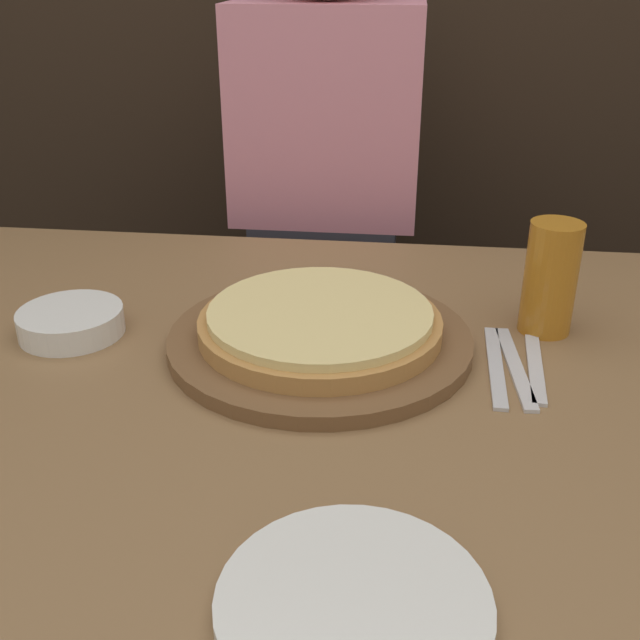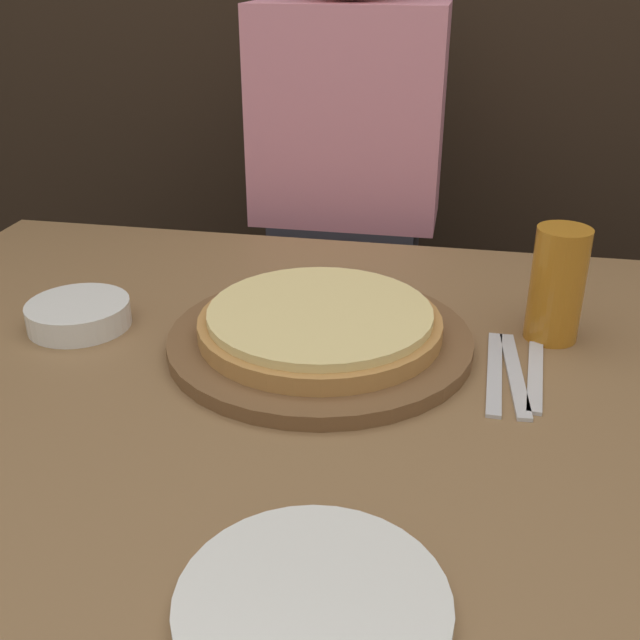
{
  "view_description": "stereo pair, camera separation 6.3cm",
  "coord_description": "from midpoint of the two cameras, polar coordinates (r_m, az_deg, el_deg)",
  "views": [
    {
      "loc": [
        0.07,
        -0.79,
        1.23
      ],
      "look_at": [
        -0.04,
        0.1,
        0.79
      ],
      "focal_mm": 42.0,
      "sensor_mm": 36.0,
      "label": 1
    },
    {
      "loc": [
        0.13,
        -0.78,
        1.23
      ],
      "look_at": [
        -0.04,
        0.1,
        0.79
      ],
      "focal_mm": 42.0,
      "sensor_mm": 36.0,
      "label": 2
    }
  ],
  "objects": [
    {
      "name": "dining_table",
      "position": [
        1.16,
        2.82,
        -21.22
      ],
      "size": [
        1.47,
        1.04,
        0.75
      ],
      "color": "olive",
      "rests_on": "ground_plane"
    },
    {
      "name": "pizza_on_board",
      "position": [
        1.0,
        1.81,
        -0.84
      ],
      "size": [
        0.41,
        0.41,
        0.06
      ],
      "color": "brown",
      "rests_on": "dining_table"
    },
    {
      "name": "beer_glass",
      "position": [
        1.06,
        19.32,
        2.88
      ],
      "size": [
        0.07,
        0.07,
        0.16
      ],
      "color": "#B7701E",
      "rests_on": "dining_table"
    },
    {
      "name": "dinner_plate",
      "position": [
        0.64,
        2.48,
        -21.01
      ],
      "size": [
        0.22,
        0.22,
        0.02
      ],
      "color": "white",
      "rests_on": "dining_table"
    },
    {
      "name": "side_bowl",
      "position": [
        1.11,
        -16.35,
        0.4
      ],
      "size": [
        0.14,
        0.14,
        0.04
      ],
      "color": "white",
      "rests_on": "dining_table"
    },
    {
      "name": "fork",
      "position": [
        0.98,
        14.97,
        -3.87
      ],
      "size": [
        0.02,
        0.21,
        0.0
      ],
      "color": "silver",
      "rests_on": "dining_table"
    },
    {
      "name": "dinner_knife",
      "position": [
        0.98,
        16.42,
        -3.98
      ],
      "size": [
        0.03,
        0.21,
        0.0
      ],
      "color": "silver",
      "rests_on": "dining_table"
    },
    {
      "name": "spoon",
      "position": [
        0.99,
        17.87,
        -4.09
      ],
      "size": [
        0.03,
        0.18,
        0.0
      ],
      "color": "silver",
      "rests_on": "dining_table"
    },
    {
      "name": "diner_person",
      "position": [
        1.62,
        3.1,
        5.59
      ],
      "size": [
        0.37,
        0.2,
        1.35
      ],
      "color": "#33333D",
      "rests_on": "ground_plane"
    }
  ]
}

